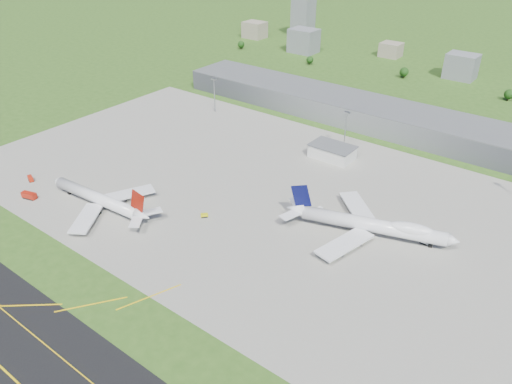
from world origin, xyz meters
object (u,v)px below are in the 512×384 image
Objects in this scene: airliner_blue_quad at (372,225)px; fire_truck at (29,196)px; tug_yellow at (204,216)px; van_white_near at (318,211)px; van_white_far at (424,242)px; airliner_red_twin at (100,200)px; crash_tender at (30,179)px.

airliner_blue_quad is 9.13× the size of fire_truck.
van_white_near reaches higher than tug_yellow.
van_white_far is at bearing 10.10° from fire_truck.
airliner_red_twin is at bearing -155.45° from van_white_far.
crash_tender reaches higher than van_white_near.
van_white_near is (91.73, 64.31, -3.84)m from airliner_red_twin.
crash_tender is at bearing -176.08° from airliner_blue_quad.
van_white_far is (96.69, 45.67, 0.18)m from tug_yellow.
van_white_near is at bearing 16.21° from fire_truck.
airliner_blue_quad is at bearing -156.66° from airliner_red_twin.
airliner_red_twin is 8.20× the size of fire_truck.
airliner_red_twin reaches higher than fire_truck.
airliner_blue_quad is 13.43× the size of van_white_near.
airliner_red_twin is 56.75m from crash_tender.
airliner_blue_quad reaches higher than van_white_near.
tug_yellow is (-74.26, -36.59, -4.99)m from airliner_blue_quad.
crash_tender is at bearing 2.47° from airliner_red_twin.
van_white_near is 1.42× the size of van_white_far.
airliner_red_twin is 0.90× the size of airliner_blue_quad.
fire_truck is at bearing 136.21° from van_white_near.
van_white_near is at bearing 160.09° from airliner_blue_quad.
airliner_blue_quad is 191.61m from crash_tender.
van_white_far is at bearing -20.73° from tug_yellow.
tug_yellow is (48.13, 26.28, -4.30)m from airliner_red_twin.
van_white_near is at bearing -173.68° from van_white_far.
airliner_blue_quad reaches higher than tug_yellow.
airliner_red_twin is at bearing 24.73° from crash_tender.
crash_tender is at bearing 129.61° from van_white_near.
van_white_far is (183.56, 89.45, -0.69)m from fire_truck.
crash_tender is 163.96m from van_white_near.
van_white_far is at bearing -157.43° from airliner_red_twin.
van_white_far is (53.08, 7.64, -0.28)m from van_white_near.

